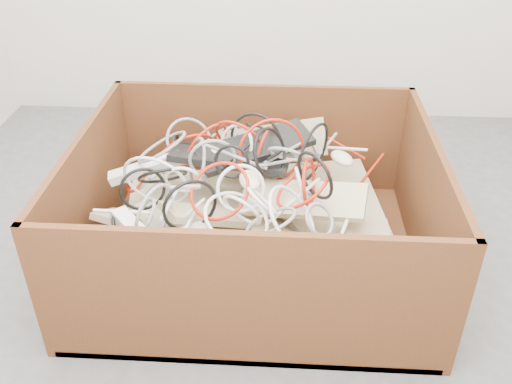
# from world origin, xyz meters

# --- Properties ---
(ground) EXTENTS (3.00, 3.00, 0.00)m
(ground) POSITION_xyz_m (0.00, 0.00, 0.00)
(ground) COLOR #49494B
(ground) RESTS_ON ground
(cardboard_box) EXTENTS (1.27, 1.06, 0.53)m
(cardboard_box) POSITION_xyz_m (0.01, 0.12, 0.13)
(cardboard_box) COLOR #38210E
(cardboard_box) RESTS_ON ground
(keyboard_pile) EXTENTS (1.08, 0.94, 0.33)m
(keyboard_pile) POSITION_xyz_m (0.03, 0.13, 0.29)
(keyboard_pile) COLOR tan
(keyboard_pile) RESTS_ON cardboard_box
(mice_scatter) EXTENTS (0.90, 0.54, 0.17)m
(mice_scatter) POSITION_xyz_m (-0.07, 0.13, 0.37)
(mice_scatter) COLOR beige
(mice_scatter) RESTS_ON keyboard_pile
(power_strip_left) EXTENTS (0.28, 0.11, 0.11)m
(power_strip_left) POSITION_xyz_m (-0.39, 0.19, 0.36)
(power_strip_left) COLOR silver
(power_strip_left) RESTS_ON keyboard_pile
(power_strip_right) EXTENTS (0.25, 0.24, 0.09)m
(power_strip_right) POSITION_xyz_m (-0.32, -0.19, 0.33)
(power_strip_right) COLOR silver
(power_strip_right) RESTS_ON keyboard_pile
(vga_plug) EXTENTS (0.06, 0.06, 0.03)m
(vga_plug) POSITION_xyz_m (0.31, 0.08, 0.34)
(vga_plug) COLOR #0C35BA
(vga_plug) RESTS_ON keyboard_pile
(cable_tangle) EXTENTS (1.04, 0.85, 0.39)m
(cable_tangle) POSITION_xyz_m (-0.07, 0.12, 0.40)
(cable_tangle) COLOR gray
(cable_tangle) RESTS_ON keyboard_pile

